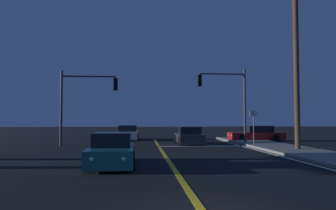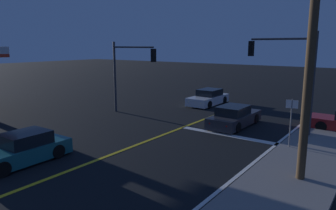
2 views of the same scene
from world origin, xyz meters
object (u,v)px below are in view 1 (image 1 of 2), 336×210
at_px(traffic_signal_far_left, 83,95).
at_px(traffic_signal_near_right, 228,94).
at_px(car_side_waiting_red, 257,134).
at_px(car_following_oncoming_teal, 112,151).
at_px(car_distant_tail_charcoal, 189,136).
at_px(street_sign_corner, 253,122).
at_px(car_far_approaching_white, 128,133).
at_px(utility_pole_right, 296,56).

bearing_deg(traffic_signal_far_left, traffic_signal_near_right, 7.25).
xyz_separation_m(car_side_waiting_red, car_following_oncoming_teal, (-11.23, -14.09, -0.00)).
xyz_separation_m(car_distant_tail_charcoal, traffic_signal_far_left, (-7.88, -1.33, 3.03)).
bearing_deg(street_sign_corner, car_following_oncoming_teal, -136.04).
distance_m(car_following_oncoming_teal, street_sign_corner, 12.65).
relative_size(car_distant_tail_charcoal, car_far_approaching_white, 1.03).
bearing_deg(car_distant_tail_charcoal, street_sign_corner, -32.40).
xyz_separation_m(car_following_oncoming_teal, traffic_signal_near_right, (8.03, 11.55, 3.33)).
distance_m(car_far_approaching_white, traffic_signal_far_left, 8.04).
xyz_separation_m(traffic_signal_near_right, street_sign_corner, (1.04, -2.80, -2.20)).
xyz_separation_m(car_side_waiting_red, street_sign_corner, (-2.16, -5.35, 1.13)).
height_order(car_following_oncoming_teal, traffic_signal_far_left, traffic_signal_far_left).
relative_size(utility_pole_right, street_sign_corner, 4.35).
xyz_separation_m(car_far_approaching_white, utility_pole_right, (10.50, -11.85, 5.13)).
bearing_deg(traffic_signal_far_left, car_distant_tail_charcoal, 9.59).
height_order(utility_pole_right, street_sign_corner, utility_pole_right).
xyz_separation_m(car_side_waiting_red, utility_pole_right, (-0.76, -8.96, 5.13)).
bearing_deg(car_distant_tail_charcoal, car_following_oncoming_teal, -112.31).
bearing_deg(car_far_approaching_white, traffic_signal_far_left, 66.77).
bearing_deg(traffic_signal_near_right, traffic_signal_far_left, 7.25).
xyz_separation_m(car_following_oncoming_teal, traffic_signal_far_left, (-2.98, 10.15, 3.03)).
bearing_deg(car_distant_tail_charcoal, car_far_approaching_white, 132.61).
relative_size(traffic_signal_near_right, traffic_signal_far_left, 1.09).
bearing_deg(street_sign_corner, traffic_signal_near_right, 110.37).
bearing_deg(car_side_waiting_red, traffic_signal_near_right, 129.52).
distance_m(car_side_waiting_red, utility_pole_right, 10.35).
height_order(car_following_oncoming_teal, car_far_approaching_white, same).
relative_size(car_following_oncoming_teal, street_sign_corner, 1.65).
bearing_deg(car_side_waiting_red, car_far_approaching_white, 76.61).
bearing_deg(street_sign_corner, utility_pole_right, -68.80).
bearing_deg(utility_pole_right, street_sign_corner, 111.20).
height_order(car_following_oncoming_teal, car_distant_tail_charcoal, same).
bearing_deg(car_side_waiting_red, utility_pole_right, 176.14).
height_order(car_side_waiting_red, traffic_signal_far_left, traffic_signal_far_left).
distance_m(car_far_approaching_white, street_sign_corner, 12.33).
xyz_separation_m(car_following_oncoming_teal, utility_pole_right, (10.47, 5.14, 5.13)).
height_order(car_following_oncoming_teal, traffic_signal_near_right, traffic_signal_near_right).
relative_size(traffic_signal_near_right, utility_pole_right, 0.53).
bearing_deg(traffic_signal_near_right, street_sign_corner, 110.37).
relative_size(car_following_oncoming_teal, utility_pole_right, 0.38).
relative_size(car_distant_tail_charcoal, utility_pole_right, 0.42).
distance_m(traffic_signal_near_right, utility_pole_right, 7.09).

